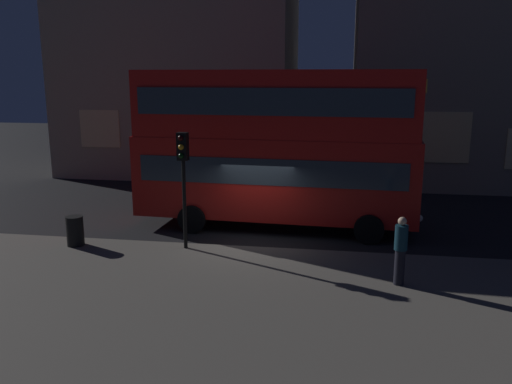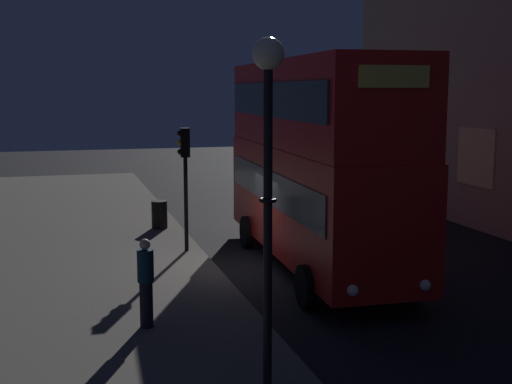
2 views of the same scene
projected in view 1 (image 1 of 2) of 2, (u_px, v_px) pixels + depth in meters
ground_plane at (254, 244)px, 17.27m from camera, size 80.00×80.00×0.00m
sidewalk_slab at (220, 306)px, 12.50m from camera, size 44.00×8.67×0.12m
double_decker_bus at (275, 142)px, 18.48m from camera, size 10.18×3.14×5.65m
traffic_light_near_kerb at (183, 166)px, 15.93m from camera, size 0.34×0.37×3.66m
pedestrian at (400, 250)px, 13.44m from camera, size 0.33×0.33×1.82m
litter_bin at (75, 231)px, 16.67m from camera, size 0.54×0.54×0.96m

